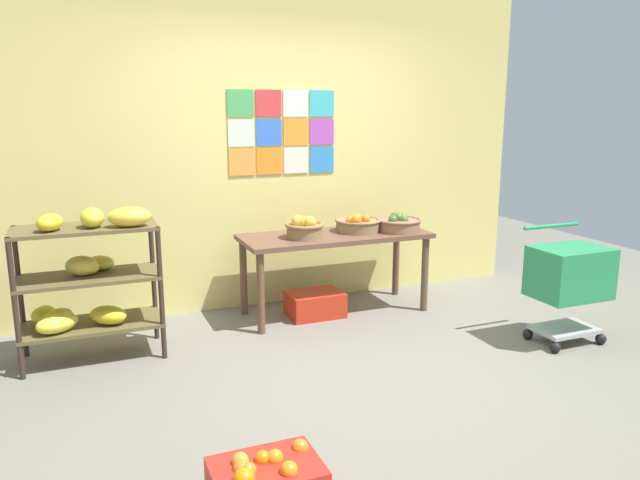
{
  "coord_description": "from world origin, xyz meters",
  "views": [
    {
      "loc": [
        -1.7,
        -3.32,
        1.73
      ],
      "look_at": [
        -0.01,
        0.82,
        0.75
      ],
      "focal_mm": 34.04,
      "sensor_mm": 36.0,
      "label": 1
    }
  ],
  "objects": [
    {
      "name": "fruit_basket_left",
      "position": [
        0.01,
        1.21,
        0.78
      ],
      "size": [
        0.32,
        0.32,
        0.19
      ],
      "color": "olive",
      "rests_on": "display_table"
    },
    {
      "name": "ground",
      "position": [
        0.0,
        0.0,
        0.0
      ],
      "size": [
        9.43,
        9.43,
        0.0
      ],
      "primitive_type": "plane",
      "color": "slate"
    },
    {
      "name": "back_wall_with_art",
      "position": [
        0.0,
        1.74,
        1.49
      ],
      "size": [
        4.7,
        0.07,
        2.98
      ],
      "color": "#E4D073",
      "rests_on": "ground"
    },
    {
      "name": "shopping_cart",
      "position": [
        1.64,
        -0.02,
        0.51
      ],
      "size": [
        0.54,
        0.43,
        0.86
      ],
      "rotation": [
        0.0,
        0.0,
        -0.15
      ],
      "color": "black",
      "rests_on": "ground"
    },
    {
      "name": "orange_crate_foreground",
      "position": [
        -1.01,
        -0.97,
        0.09
      ],
      "size": [
        0.49,
        0.35,
        0.22
      ],
      "color": "red",
      "rests_on": "ground"
    },
    {
      "name": "display_table",
      "position": [
        0.3,
        1.26,
        0.6
      ],
      "size": [
        1.59,
        0.63,
        0.69
      ],
      "color": "brown",
      "rests_on": "ground"
    },
    {
      "name": "banana_shelf_unit",
      "position": [
        -1.68,
        1.0,
        0.59
      ],
      "size": [
        0.94,
        0.51,
        1.08
      ],
      "color": "#36261F",
      "rests_on": "ground"
    },
    {
      "name": "fruit_basket_centre",
      "position": [
        0.52,
        1.28,
        0.76
      ],
      "size": [
        0.4,
        0.4,
        0.17
      ],
      "color": "olive",
      "rests_on": "display_table"
    },
    {
      "name": "produce_crate_under_table",
      "position": [
        0.11,
        1.23,
        0.1
      ],
      "size": [
        0.46,
        0.33,
        0.21
      ],
      "primitive_type": "cube",
      "color": "red",
      "rests_on": "ground"
    },
    {
      "name": "fruit_basket_back_right",
      "position": [
        0.86,
        1.16,
        0.76
      ],
      "size": [
        0.38,
        0.38,
        0.16
      ],
      "color": "#926348",
      "rests_on": "display_table"
    }
  ]
}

